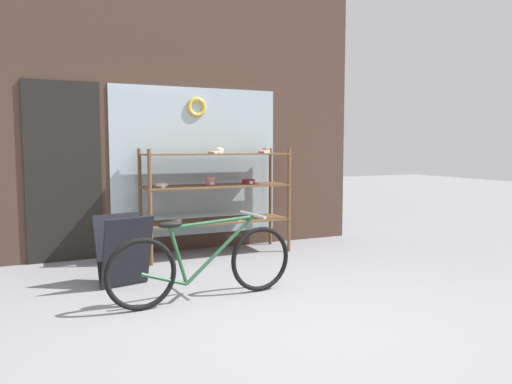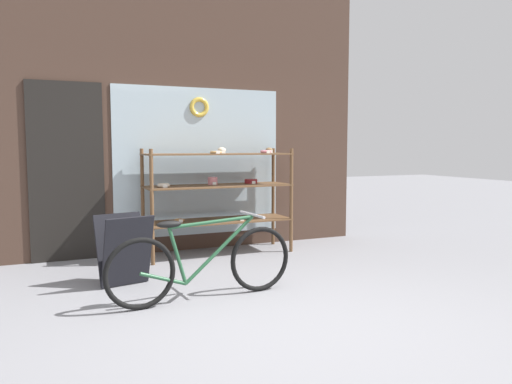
# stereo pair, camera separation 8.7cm
# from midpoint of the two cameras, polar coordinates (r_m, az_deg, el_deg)

# --- Properties ---
(ground_plane) EXTENTS (30.00, 30.00, 0.00)m
(ground_plane) POSITION_cam_midpoint_polar(r_m,az_deg,el_deg) (3.98, 3.70, -14.66)
(ground_plane) COLOR gray
(storefront_facade) EXTENTS (4.99, 0.13, 3.63)m
(storefront_facade) POSITION_cam_midpoint_polar(r_m,az_deg,el_deg) (6.52, -9.37, 8.81)
(storefront_facade) COLOR #473328
(storefront_facade) RESTS_ON ground_plane
(display_case) EXTENTS (1.82, 0.57, 1.34)m
(display_case) POSITION_cam_midpoint_polar(r_m,az_deg,el_deg) (6.24, -4.88, 0.44)
(display_case) COLOR brown
(display_case) RESTS_ON ground_plane
(bicycle) EXTENTS (1.74, 0.46, 0.74)m
(bicycle) POSITION_cam_midpoint_polar(r_m,az_deg,el_deg) (4.44, -6.57, -8.07)
(bicycle) COLOR black
(bicycle) RESTS_ON ground_plane
(sandwich_board) EXTENTS (0.54, 0.47, 0.68)m
(sandwich_board) POSITION_cam_midpoint_polar(r_m,az_deg,el_deg) (5.01, -15.38, -6.47)
(sandwich_board) COLOR black
(sandwich_board) RESTS_ON ground_plane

